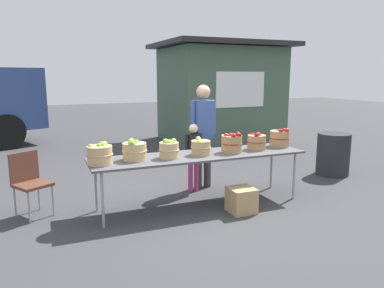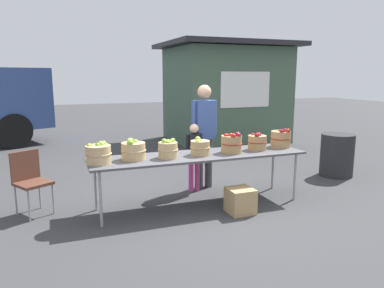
% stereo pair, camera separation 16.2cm
% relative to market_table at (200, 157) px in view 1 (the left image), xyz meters
% --- Properties ---
extents(ground_plane, '(40.00, 40.00, 0.00)m').
position_rel_market_table_xyz_m(ground_plane, '(0.00, 0.00, -0.72)').
color(ground_plane, '#38383A').
extents(market_table, '(3.10, 0.76, 0.75)m').
position_rel_market_table_xyz_m(market_table, '(0.00, 0.00, 0.00)').
color(market_table, '#4C4C51').
rests_on(market_table, ground).
extents(apple_basket_green_0, '(0.34, 0.34, 0.29)m').
position_rel_market_table_xyz_m(apple_basket_green_0, '(-1.40, -0.05, 0.16)').
color(apple_basket_green_0, tan).
rests_on(apple_basket_green_0, market_table).
extents(apple_basket_green_1, '(0.34, 0.34, 0.29)m').
position_rel_market_table_xyz_m(apple_basket_green_1, '(-0.94, 0.02, 0.16)').
color(apple_basket_green_1, tan).
rests_on(apple_basket_green_1, market_table).
extents(apple_basket_green_2, '(0.28, 0.28, 0.28)m').
position_rel_market_table_xyz_m(apple_basket_green_2, '(-0.48, -0.05, 0.16)').
color(apple_basket_green_2, tan).
rests_on(apple_basket_green_2, market_table).
extents(apple_basket_green_3, '(0.29, 0.29, 0.25)m').
position_rel_market_table_xyz_m(apple_basket_green_3, '(-0.00, -0.03, 0.15)').
color(apple_basket_green_3, tan).
rests_on(apple_basket_green_3, market_table).
extents(apple_basket_red_0, '(0.32, 0.32, 0.31)m').
position_rel_market_table_xyz_m(apple_basket_red_0, '(0.48, -0.05, 0.17)').
color(apple_basket_red_0, '#A87F51').
rests_on(apple_basket_red_0, market_table).
extents(apple_basket_red_1, '(0.30, 0.30, 0.28)m').
position_rel_market_table_xyz_m(apple_basket_red_1, '(0.94, 0.01, 0.16)').
color(apple_basket_red_1, '#A87F51').
rests_on(apple_basket_red_1, market_table).
extents(apple_basket_red_2, '(0.32, 0.32, 0.31)m').
position_rel_market_table_xyz_m(apple_basket_red_2, '(1.40, 0.07, 0.17)').
color(apple_basket_red_2, '#A87F51').
rests_on(apple_basket_red_2, market_table).
extents(vendor_adult, '(0.45, 0.25, 1.71)m').
position_rel_market_table_xyz_m(vendor_adult, '(0.38, 0.75, 0.29)').
color(vendor_adult, '#3F3F3F').
rests_on(vendor_adult, ground).
extents(child_customer, '(0.29, 0.17, 1.11)m').
position_rel_market_table_xyz_m(child_customer, '(0.15, 0.62, -0.07)').
color(child_customer, '#CC3F8C').
rests_on(child_customer, ground).
extents(food_kiosk, '(3.56, 2.97, 2.74)m').
position_rel_market_table_xyz_m(food_kiosk, '(2.70, 4.78, 0.67)').
color(food_kiosk, '#47604C').
rests_on(food_kiosk, ground).
extents(folding_chair, '(0.55, 0.55, 0.86)m').
position_rel_market_table_xyz_m(folding_chair, '(-2.26, 0.48, -0.21)').
color(folding_chair, brown).
rests_on(folding_chair, ground).
extents(trash_barrel, '(0.60, 0.60, 0.79)m').
position_rel_market_table_xyz_m(trash_barrel, '(2.99, 0.56, -0.32)').
color(trash_barrel, '#262628').
rests_on(trash_barrel, ground).
extents(produce_crate, '(0.34, 0.34, 0.34)m').
position_rel_market_table_xyz_m(produce_crate, '(0.41, -0.48, -0.54)').
color(produce_crate, tan).
rests_on(produce_crate, ground).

